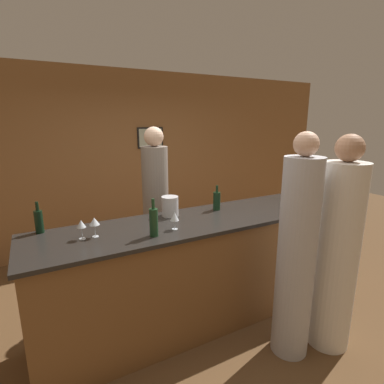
% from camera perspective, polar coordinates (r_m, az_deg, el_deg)
% --- Properties ---
extents(ground_plane, '(14.00, 14.00, 0.00)m').
position_cam_1_polar(ground_plane, '(3.45, 2.10, -22.54)').
color(ground_plane, brown).
extents(back_wall, '(8.00, 0.08, 2.80)m').
position_cam_1_polar(back_wall, '(5.00, -11.63, 6.00)').
color(back_wall, olive).
rests_on(back_wall, ground_plane).
extents(bar_counter, '(3.28, 0.78, 1.10)m').
position_cam_1_polar(bar_counter, '(3.16, 2.19, -14.43)').
color(bar_counter, brown).
rests_on(bar_counter, ground_plane).
extents(bartender, '(0.30, 0.30, 1.96)m').
position_cam_1_polar(bartender, '(3.57, -6.86, -4.46)').
color(bartender, gray).
rests_on(bartender, ground_plane).
extents(guest_0, '(0.32, 0.32, 1.95)m').
position_cam_1_polar(guest_0, '(2.72, 19.24, -11.45)').
color(guest_0, '#B2B2B7').
rests_on(guest_0, ground_plane).
extents(guest_1, '(0.36, 0.36, 1.93)m').
position_cam_1_polar(guest_1, '(2.96, 25.87, -10.44)').
color(guest_1, silver).
rests_on(guest_1, ground_plane).
extents(wine_bottle_0, '(0.07, 0.07, 0.27)m').
position_cam_1_polar(wine_bottle_0, '(2.85, -27.15, -4.93)').
color(wine_bottle_0, black).
rests_on(wine_bottle_0, bar_counter).
extents(wine_bottle_1, '(0.08, 0.08, 0.27)m').
position_cam_1_polar(wine_bottle_1, '(3.19, 4.74, -1.63)').
color(wine_bottle_1, black).
rests_on(wine_bottle_1, bar_counter).
extents(wine_bottle_2, '(0.07, 0.07, 0.32)m').
position_cam_1_polar(wine_bottle_2, '(2.48, -7.31, -5.64)').
color(wine_bottle_2, '#19381E').
rests_on(wine_bottle_2, bar_counter).
extents(ice_bucket, '(0.17, 0.17, 0.20)m').
position_cam_1_polar(ice_bucket, '(2.99, -4.21, -2.72)').
color(ice_bucket, silver).
rests_on(ice_bucket, bar_counter).
extents(wine_glass_0, '(0.08, 0.08, 0.17)m').
position_cam_1_polar(wine_glass_0, '(2.56, -18.10, -5.42)').
color(wine_glass_0, silver).
rests_on(wine_glass_0, bar_counter).
extents(wine_glass_1, '(0.08, 0.08, 0.16)m').
position_cam_1_polar(wine_glass_1, '(2.61, -3.33, -4.73)').
color(wine_glass_1, silver).
rests_on(wine_glass_1, bar_counter).
extents(wine_glass_2, '(0.08, 0.08, 0.17)m').
position_cam_1_polar(wine_glass_2, '(3.65, 24.21, -0.34)').
color(wine_glass_2, silver).
rests_on(wine_glass_2, bar_counter).
extents(wine_glass_3, '(0.08, 0.08, 0.17)m').
position_cam_1_polar(wine_glass_3, '(3.31, 18.58, -1.25)').
color(wine_glass_3, silver).
rests_on(wine_glass_3, bar_counter).
extents(wine_glass_4, '(0.08, 0.08, 0.15)m').
position_cam_1_polar(wine_glass_4, '(3.85, 23.35, 0.13)').
color(wine_glass_4, silver).
rests_on(wine_glass_4, bar_counter).
extents(wine_glass_5, '(0.07, 0.07, 0.16)m').
position_cam_1_polar(wine_glass_5, '(2.55, -20.36, -5.83)').
color(wine_glass_5, silver).
rests_on(wine_glass_5, bar_counter).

